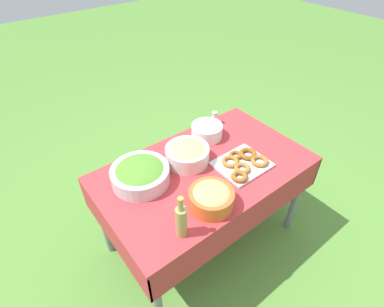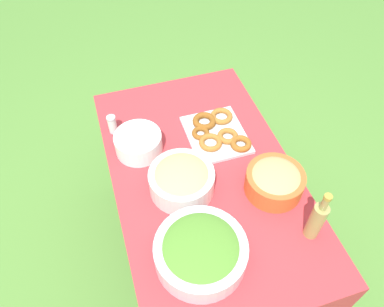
{
  "view_description": "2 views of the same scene",
  "coord_description": "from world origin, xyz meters",
  "px_view_note": "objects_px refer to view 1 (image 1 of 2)",
  "views": [
    {
      "loc": [
        0.92,
        1.05,
        2.0
      ],
      "look_at": [
        0.04,
        -0.08,
        0.82
      ],
      "focal_mm": 28.0,
      "sensor_mm": 36.0,
      "label": 1
    },
    {
      "loc": [
        0.94,
        -0.35,
        2.07
      ],
      "look_at": [
        -0.04,
        -0.04,
        0.84
      ],
      "focal_mm": 35.0,
      "sensor_mm": 36.0,
      "label": 2
    }
  ],
  "objects_px": {
    "olive_oil_bottle": "(181,221)",
    "bread_bowl": "(211,197)",
    "pasta_bowl": "(187,153)",
    "plate_stack": "(207,131)",
    "donut_platter": "(243,163)",
    "salad_bowl": "(140,174)"
  },
  "relations": [
    {
      "from": "donut_platter",
      "to": "olive_oil_bottle",
      "type": "distance_m",
      "value": 0.64
    },
    {
      "from": "salad_bowl",
      "to": "pasta_bowl",
      "type": "distance_m",
      "value": 0.33
    },
    {
      "from": "bread_bowl",
      "to": "donut_platter",
      "type": "bearing_deg",
      "value": -161.62
    },
    {
      "from": "donut_platter",
      "to": "plate_stack",
      "type": "height_order",
      "value": "plate_stack"
    },
    {
      "from": "donut_platter",
      "to": "plate_stack",
      "type": "xyz_separation_m",
      "value": [
        -0.02,
        -0.38,
        0.03
      ]
    },
    {
      "from": "salad_bowl",
      "to": "pasta_bowl",
      "type": "bearing_deg",
      "value": 175.79
    },
    {
      "from": "salad_bowl",
      "to": "bread_bowl",
      "type": "xyz_separation_m",
      "value": [
        -0.21,
        0.4,
        0.0
      ]
    },
    {
      "from": "bread_bowl",
      "to": "plate_stack",
      "type": "bearing_deg",
      "value": -128.0
    },
    {
      "from": "salad_bowl",
      "to": "pasta_bowl",
      "type": "xyz_separation_m",
      "value": [
        -0.33,
        0.02,
        0.0
      ]
    },
    {
      "from": "plate_stack",
      "to": "salad_bowl",
      "type": "bearing_deg",
      "value": 9.9
    },
    {
      "from": "olive_oil_bottle",
      "to": "bread_bowl",
      "type": "relative_size",
      "value": 1.06
    },
    {
      "from": "plate_stack",
      "to": "olive_oil_bottle",
      "type": "height_order",
      "value": "olive_oil_bottle"
    },
    {
      "from": "donut_platter",
      "to": "bread_bowl",
      "type": "height_order",
      "value": "bread_bowl"
    },
    {
      "from": "plate_stack",
      "to": "olive_oil_bottle",
      "type": "relative_size",
      "value": 0.83
    },
    {
      "from": "olive_oil_bottle",
      "to": "bread_bowl",
      "type": "xyz_separation_m",
      "value": [
        -0.24,
        -0.05,
        -0.04
      ]
    },
    {
      "from": "pasta_bowl",
      "to": "bread_bowl",
      "type": "distance_m",
      "value": 0.39
    },
    {
      "from": "plate_stack",
      "to": "bread_bowl",
      "type": "relative_size",
      "value": 0.88
    },
    {
      "from": "pasta_bowl",
      "to": "donut_platter",
      "type": "height_order",
      "value": "pasta_bowl"
    },
    {
      "from": "pasta_bowl",
      "to": "bread_bowl",
      "type": "bearing_deg",
      "value": 72.04
    },
    {
      "from": "pasta_bowl",
      "to": "bread_bowl",
      "type": "height_order",
      "value": "pasta_bowl"
    },
    {
      "from": "olive_oil_bottle",
      "to": "salad_bowl",
      "type": "bearing_deg",
      "value": -93.82
    },
    {
      "from": "pasta_bowl",
      "to": "donut_platter",
      "type": "bearing_deg",
      "value": 135.06
    }
  ]
}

